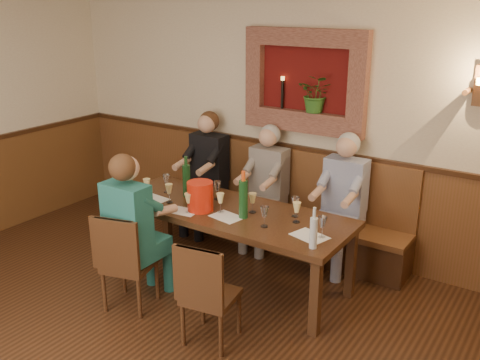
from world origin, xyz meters
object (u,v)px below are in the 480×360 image
object	(u,v)px
person_bench_left	(205,183)
chair_near_left	(130,280)
wine_bottle_green_a	(243,198)
wine_bottle_green_b	(186,180)
person_chair_front	(137,242)
spittoon_bucket	(200,196)
dining_table	(228,216)
person_bench_mid	(265,199)
water_bottle	(314,232)
person_bench_right	(340,215)
bench	(277,218)
chair_near_right	(210,313)

from	to	relation	value
person_bench_left	chair_near_left	bearing A→B (deg)	-75.22
wine_bottle_green_a	wine_bottle_green_b	size ratio (longest dim) A/B	1.07
chair_near_left	person_chair_front	world-z (taller)	person_chair_front
spittoon_bucket	wine_bottle_green_a	size ratio (longest dim) A/B	0.63
dining_table	wine_bottle_green_b	bearing A→B (deg)	173.62
person_bench_mid	spittoon_bucket	world-z (taller)	person_bench_mid
spittoon_bucket	person_chair_front	bearing A→B (deg)	-112.41
chair_near_left	wine_bottle_green_a	xyz separation A→B (m)	(0.69, 0.81, 0.67)
dining_table	chair_near_left	distance (m)	1.09
water_bottle	person_bench_left	bearing A→B (deg)	149.79
person_bench_left	person_bench_right	xyz separation A→B (m)	(1.71, 0.00, -0.01)
bench	spittoon_bucket	bearing A→B (deg)	-100.79
chair_near_left	wine_bottle_green_b	distance (m)	1.17
chair_near_right	wine_bottle_green_a	bearing A→B (deg)	95.75
bench	chair_near_right	bearing A→B (deg)	-76.26
person_chair_front	wine_bottle_green_a	distance (m)	1.03
chair_near_left	spittoon_bucket	bearing A→B (deg)	55.51
person_bench_left	dining_table	bearing A→B (deg)	-42.37
bench	water_bottle	bearing A→B (deg)	-50.10
chair_near_right	person_chair_front	world-z (taller)	person_chair_front
chair_near_right	chair_near_left	bearing A→B (deg)	169.56
person_bench_right	wine_bottle_green_a	distance (m)	1.14
dining_table	spittoon_bucket	distance (m)	0.34
bench	person_bench_right	bearing A→B (deg)	-7.58
spittoon_bucket	water_bottle	size ratio (longest dim) A/B	0.80
chair_near_left	person_bench_mid	xyz separation A→B (m)	(0.36, 1.74, 0.31)
bench	person_chair_front	distance (m)	1.80
person_bench_left	wine_bottle_green_a	size ratio (longest dim) A/B	3.21
chair_near_right	person_chair_front	distance (m)	0.99
chair_near_left	wine_bottle_green_a	bearing A→B (deg)	33.56
chair_near_right	person_bench_mid	bearing A→B (deg)	98.12
person_bench_left	person_bench_right	bearing A→B (deg)	0.02
spittoon_bucket	wine_bottle_green_b	distance (m)	0.41
wine_bottle_green_a	water_bottle	distance (m)	0.84
dining_table	water_bottle	bearing A→B (deg)	-16.29
dining_table	water_bottle	xyz separation A→B (m)	(1.04, -0.31, 0.21)
chair_near_right	person_bench_left	distance (m)	2.25
dining_table	person_chair_front	world-z (taller)	person_chair_front
dining_table	person_bench_mid	xyz separation A→B (m)	(-0.10, 0.84, -0.10)
person_bench_mid	dining_table	bearing A→B (deg)	-83.19
person_bench_left	wine_bottle_green_b	size ratio (longest dim) A/B	3.43
person_bench_mid	spittoon_bucket	size ratio (longest dim) A/B	4.94
bench	chair_near_left	size ratio (longest dim) A/B	3.29
spittoon_bucket	water_bottle	distance (m)	1.26
wine_bottle_green_a	spittoon_bucket	bearing A→B (deg)	-171.16
chair_near_right	wine_bottle_green_a	xyz separation A→B (m)	(-0.22, 0.82, 0.68)
wine_bottle_green_b	person_bench_left	bearing A→B (deg)	114.92
person_bench_left	wine_bottle_green_b	bearing A→B (deg)	-65.08
bench	chair_near_right	distance (m)	1.91
bench	spittoon_bucket	distance (m)	1.26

